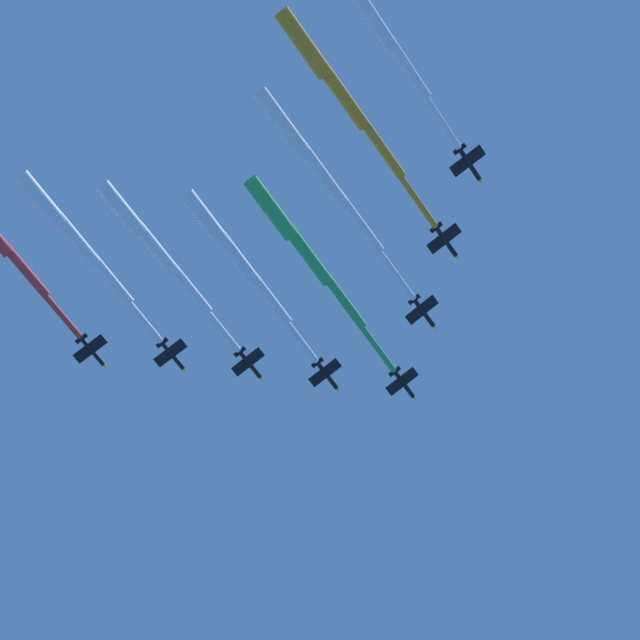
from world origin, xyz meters
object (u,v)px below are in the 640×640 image
at_px(jet_starboard_mid, 342,96).
at_px(jet_starboard_outer, 370,15).
at_px(jet_port_inner, 238,259).
at_px(jet_lead, 307,254).
at_px(jet_port_outer, 76,240).
at_px(jet_starboard_inner, 320,172).
at_px(jet_port_mid, 156,250).

height_order(jet_starboard_mid, jet_starboard_outer, jet_starboard_mid).
bearing_deg(jet_port_inner, jet_lead, -114.23).
bearing_deg(jet_port_outer, jet_starboard_outer, -146.88).
relative_size(jet_port_inner, jet_starboard_mid, 0.89).
bearing_deg(jet_starboard_outer, jet_starboard_inner, -2.69).
bearing_deg(jet_port_inner, jet_starboard_mid, -167.47).
bearing_deg(jet_port_mid, jet_starboard_outer, -157.20).
bearing_deg(jet_lead, jet_port_inner, 65.77).
relative_size(jet_starboard_inner, jet_port_outer, 1.16).
bearing_deg(jet_port_outer, jet_port_mid, -102.69).
xyz_separation_m(jet_lead, jet_port_mid, (11.08, 32.84, 1.55)).
height_order(jet_port_inner, jet_port_outer, jet_port_outer).
xyz_separation_m(jet_starboard_inner, jet_port_outer, (33.95, 47.15, 0.65)).
bearing_deg(jet_starboard_inner, jet_port_inner, 23.33).
bearing_deg(jet_starboard_inner, jet_starboard_outer, 177.31).
bearing_deg(jet_port_mid, jet_port_inner, -103.95).
bearing_deg(jet_lead, jet_starboard_mid, 172.47).
xyz_separation_m(jet_starboard_mid, jet_starboard_outer, (-17.79, 0.37, -0.89)).
relative_size(jet_lead, jet_starboard_outer, 1.04).
height_order(jet_port_inner, jet_starboard_mid, jet_port_inner).
distance_m(jet_port_mid, jet_starboard_mid, 55.49).
distance_m(jet_port_inner, jet_port_mid, 18.95).
bearing_deg(jet_lead, jet_starboard_outer, 174.53).
xyz_separation_m(jet_port_inner, jet_starboard_outer, (-61.11, -9.26, -1.55)).
relative_size(jet_lead, jet_port_inner, 1.11).
distance_m(jet_lead, jet_port_outer, 52.94).
bearing_deg(jet_port_outer, jet_lead, -106.59).
height_order(jet_port_mid, jet_port_outer, jet_port_outer).
xyz_separation_m(jet_port_mid, jet_starboard_outer, (-65.67, -27.61, -2.87)).
height_order(jet_starboard_inner, jet_starboard_outer, jet_starboard_inner).
distance_m(jet_port_mid, jet_starboard_outer, 71.30).
distance_m(jet_port_inner, jet_starboard_outer, 61.83).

